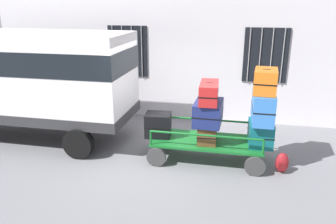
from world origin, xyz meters
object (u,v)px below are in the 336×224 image
(suitcase_center_top, at_px, (265,81))
(suitcase_midleft_top, at_px, (209,92))
(suitcase_left_bottom, at_px, (158,125))
(suitcase_midleft_middle, at_px, (208,112))
(backpack, at_px, (282,163))
(van, at_px, (33,75))
(suitcase_center_middle, at_px, (263,107))
(luggage_cart, at_px, (207,144))
(suitcase_center_bottom, at_px, (260,133))
(suitcase_midleft_bottom, at_px, (207,132))

(suitcase_center_top, bearing_deg, suitcase_midleft_top, -178.75)
(suitcase_left_bottom, height_order, suitcase_midleft_middle, suitcase_midleft_middle)
(suitcase_midleft_top, relative_size, backpack, 2.07)
(van, height_order, suitcase_center_middle, van)
(van, distance_m, backpack, 6.25)
(van, relative_size, suitcase_midleft_top, 5.42)
(luggage_cart, xyz_separation_m, suitcase_center_bottom, (1.13, -0.02, 0.35))
(luggage_cart, relative_size, suitcase_center_bottom, 3.76)
(suitcase_midleft_bottom, distance_m, suitcase_center_middle, 1.30)
(suitcase_midleft_middle, bearing_deg, van, 174.49)
(luggage_cart, relative_size, suitcase_midleft_middle, 2.77)
(van, xyz_separation_m, suitcase_midleft_middle, (4.44, -0.43, -0.55))
(suitcase_midleft_top, height_order, backpack, suitcase_midleft_top)
(suitcase_center_top, bearing_deg, luggage_cart, 179.30)
(luggage_cart, height_order, suitcase_left_bottom, suitcase_left_bottom)
(van, xyz_separation_m, backpack, (6.03, -0.71, -1.46))
(suitcase_left_bottom, bearing_deg, suitcase_midleft_bottom, -2.30)
(luggage_cart, xyz_separation_m, suitcase_center_middle, (1.13, 0.00, 0.93))
(suitcase_center_middle, bearing_deg, suitcase_midleft_top, -178.05)
(suitcase_left_bottom, xyz_separation_m, backpack, (2.72, -0.30, -0.53))
(suitcase_midleft_middle, height_order, suitcase_center_bottom, suitcase_midleft_middle)
(suitcase_center_middle, height_order, suitcase_center_top, suitcase_center_top)
(luggage_cart, distance_m, suitcase_midleft_bottom, 0.28)
(suitcase_midleft_bottom, distance_m, suitcase_midleft_middle, 0.45)
(suitcase_center_bottom, relative_size, backpack, 1.51)
(van, relative_size, luggage_cart, 1.97)
(suitcase_midleft_middle, height_order, suitcase_center_middle, suitcase_center_middle)
(suitcase_midleft_top, bearing_deg, suitcase_center_top, 1.25)
(suitcase_midleft_top, height_order, suitcase_center_middle, suitcase_midleft_top)
(suitcase_midleft_middle, relative_size, suitcase_center_bottom, 1.36)
(van, height_order, suitcase_left_bottom, van)
(suitcase_midleft_top, bearing_deg, suitcase_left_bottom, 176.68)
(van, bearing_deg, suitcase_left_bottom, -7.07)
(suitcase_midleft_bottom, relative_size, suitcase_center_top, 0.98)
(van, relative_size, suitcase_midleft_middle, 5.47)
(luggage_cart, xyz_separation_m, suitcase_midleft_middle, (-0.00, 0.01, 0.73))
(backpack, bearing_deg, suitcase_midleft_top, 171.68)
(luggage_cart, relative_size, suitcase_center_top, 3.27)
(suitcase_center_middle, bearing_deg, van, 175.50)
(backpack, bearing_deg, suitcase_left_bottom, 173.74)
(van, relative_size, suitcase_center_middle, 5.24)
(suitcase_center_bottom, bearing_deg, suitcase_center_top, 90.00)
(van, height_order, suitcase_center_bottom, van)
(suitcase_midleft_top, relative_size, suitcase_center_top, 1.19)
(luggage_cart, height_order, suitcase_midleft_bottom, suitcase_midleft_bottom)
(luggage_cart, bearing_deg, suitcase_midleft_top, -90.00)
(suitcase_midleft_bottom, distance_m, suitcase_center_bottom, 1.13)
(suitcase_center_top, bearing_deg, suitcase_center_middle, 90.00)
(suitcase_left_bottom, relative_size, suitcase_center_middle, 0.66)
(suitcase_center_middle, bearing_deg, backpack, -30.24)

